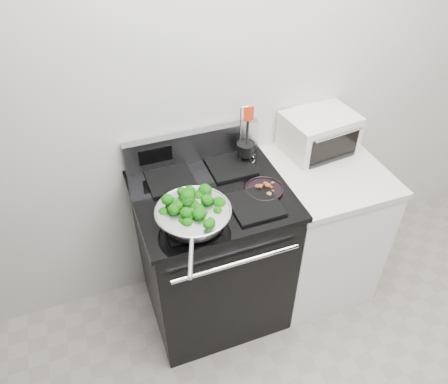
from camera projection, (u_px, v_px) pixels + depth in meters
name	position (u px, v px, depth m)	size (l,w,h in m)	color
back_wall	(243.00, 83.00, 2.29)	(4.00, 0.02, 2.70)	silver
gas_range	(213.00, 253.00, 2.53)	(0.79, 0.69, 1.13)	black
counter	(316.00, 228.00, 2.72)	(0.62, 0.68, 0.92)	white
skillet	(193.00, 215.00, 2.01)	(0.36, 0.55, 0.08)	silver
broccoli_pile	(193.00, 212.00, 2.00)	(0.28, 0.28, 0.10)	#063304
bacon_plate	(264.00, 188.00, 2.23)	(0.20, 0.20, 0.04)	black
utensil_holder	(246.00, 151.00, 2.40)	(0.11, 0.11, 0.35)	silver
toaster_oven	(319.00, 133.00, 2.50)	(0.42, 0.34, 0.23)	silver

